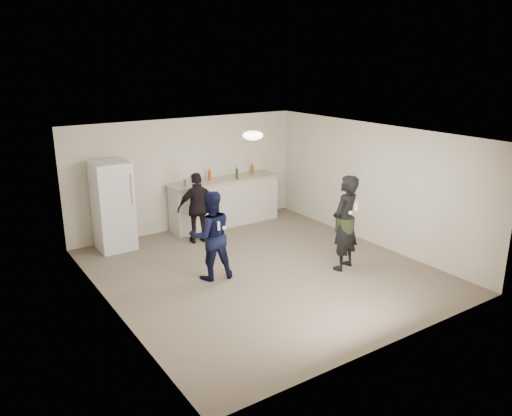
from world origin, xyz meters
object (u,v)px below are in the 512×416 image
shaker (185,183)px  woman (345,223)px  counter (225,203)px  fridge (113,206)px  man (211,235)px  spectator (198,208)px

shaker → woman: (1.61, -3.27, -0.29)m
counter → fridge: (-2.64, -0.07, 0.38)m
man → fridge: bearing=-56.4°
counter → man: size_ratio=1.64×
shaker → man: 2.41m
spectator → man: bearing=81.7°
counter → spectator: spectator is taller
fridge → shaker: bearing=-2.3°
counter → woman: woman is taller
counter → shaker: 1.26m
woman → spectator: woman is taller
spectator → fridge: bearing=-9.3°
man → spectator: bearing=-98.5°
shaker → spectator: size_ratio=0.11×
counter → fridge: 2.66m
counter → woman: 3.47m
man → woman: woman is taller
fridge → woman: fridge is taller
man → spectator: size_ratio=1.06×
shaker → woman: bearing=-63.8°
fridge → man: (0.94, -2.36, -0.10)m
man → shaker: bearing=-93.3°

